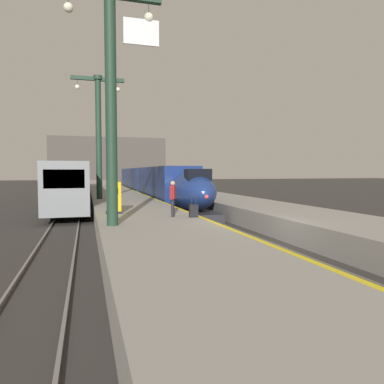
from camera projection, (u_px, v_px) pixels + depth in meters
ground_plane at (256, 246)px, 15.19m from camera, size 260.00×260.00×0.00m
platform_left at (114, 197)px, 37.72m from camera, size 4.80×110.00×1.05m
platform_right at (188, 195)px, 40.01m from camera, size 4.80×110.00×1.05m
platform_left_safety_stripe at (136, 191)px, 38.33m from camera, size 0.20×107.80×0.01m
rail_main_left at (142, 199)px, 41.31m from camera, size 0.08×110.00×0.12m
rail_main_right at (155, 198)px, 41.73m from camera, size 0.08×110.00×0.12m
rail_secondary_left at (68, 200)px, 39.02m from camera, size 0.08×110.00×0.12m
rail_secondary_right at (82, 200)px, 39.44m from camera, size 0.08×110.00×0.12m
highspeed_train_main at (152, 183)px, 38.95m from camera, size 2.92×37.86×3.60m
regional_train_adjacent at (74, 181)px, 38.16m from camera, size 2.85×36.60×3.80m
station_column_near at (112, 82)px, 13.86m from camera, size 4.00×0.68×9.15m
station_column_mid at (98, 126)px, 27.61m from camera, size 4.00×0.68×9.46m
passenger_near_edge at (173, 196)px, 16.78m from camera, size 0.36×0.53×1.69m
rolling_suitcase at (194, 211)px, 16.65m from camera, size 0.40×0.22×0.98m
ticket_machine_yellow at (114, 199)px, 18.15m from camera, size 0.76×0.62×1.60m
terminus_back_wall at (109, 159)px, 112.46m from camera, size 36.00×2.00×14.00m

